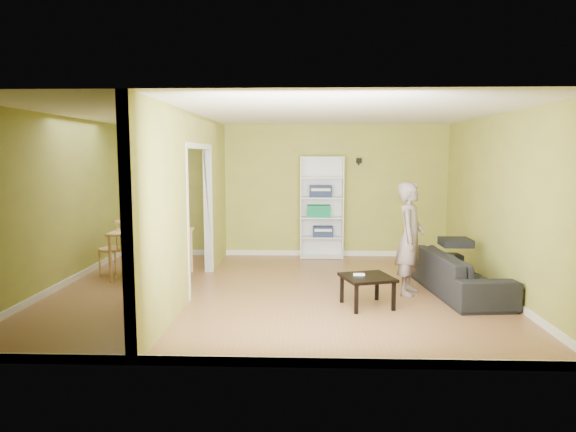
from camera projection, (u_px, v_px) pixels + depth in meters
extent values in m
plane|color=brown|center=(274.00, 291.00, 7.61)|extent=(6.50, 6.50, 0.00)
plane|color=white|center=(273.00, 113.00, 7.30)|extent=(6.50, 6.50, 0.00)
plane|color=#ACB33F|center=(282.00, 191.00, 10.18)|extent=(6.50, 0.00, 6.50)
plane|color=#ACB33F|center=(255.00, 232.00, 4.73)|extent=(6.50, 0.00, 6.50)
plane|color=#ACB33F|center=(54.00, 203.00, 7.57)|extent=(0.00, 5.50, 5.50)
plane|color=#ACB33F|center=(500.00, 205.00, 7.34)|extent=(0.00, 5.50, 5.50)
cube|color=black|center=(359.00, 161.00, 10.00)|extent=(0.10, 0.10, 0.10)
imported|color=black|center=(460.00, 267.00, 7.41)|extent=(2.14, 1.09, 0.79)
imported|color=slate|center=(410.00, 229.00, 7.36)|extent=(0.84, 0.75, 1.91)
cube|color=white|center=(301.00, 207.00, 10.01)|extent=(0.02, 0.37, 1.98)
cube|color=white|center=(343.00, 208.00, 9.99)|extent=(0.02, 0.37, 1.98)
cube|color=white|center=(321.00, 207.00, 10.17)|extent=(0.83, 0.02, 1.98)
cube|color=white|center=(321.00, 256.00, 10.11)|extent=(0.79, 0.37, 0.02)
cube|color=white|center=(322.00, 237.00, 10.07)|extent=(0.79, 0.37, 0.02)
cube|color=white|center=(322.00, 217.00, 10.02)|extent=(0.79, 0.37, 0.02)
cube|color=white|center=(322.00, 198.00, 9.98)|extent=(0.79, 0.37, 0.02)
cube|color=white|center=(322.00, 178.00, 9.93)|extent=(0.79, 0.37, 0.02)
cube|color=white|center=(322.00, 157.00, 9.89)|extent=(0.79, 0.37, 0.02)
cube|color=navy|center=(323.00, 231.00, 10.05)|extent=(0.39, 0.26, 0.20)
cube|color=#185B50|center=(319.00, 211.00, 10.01)|extent=(0.45, 0.29, 0.23)
cube|color=#11134C|center=(321.00, 191.00, 9.96)|extent=(0.44, 0.28, 0.22)
cube|color=black|center=(367.00, 277.00, 6.79)|extent=(0.62, 0.62, 0.04)
cube|color=black|center=(349.00, 298.00, 6.57)|extent=(0.05, 0.05, 0.37)
cube|color=black|center=(390.00, 298.00, 6.55)|extent=(0.05, 0.05, 0.37)
cube|color=black|center=(346.00, 288.00, 7.08)|extent=(0.05, 0.05, 0.37)
cube|color=black|center=(384.00, 288.00, 7.06)|extent=(0.05, 0.05, 0.37)
cube|color=white|center=(359.00, 274.00, 6.81)|extent=(0.15, 0.04, 0.03)
cube|color=#DFAB73|center=(152.00, 232.00, 8.39)|extent=(1.25, 0.83, 0.04)
cylinder|color=#DFAB73|center=(110.00, 259.00, 8.10)|extent=(0.05, 0.05, 0.74)
cylinder|color=#DFAB73|center=(181.00, 260.00, 8.06)|extent=(0.05, 0.05, 0.74)
cylinder|color=#DFAB73|center=(126.00, 251.00, 8.82)|extent=(0.05, 0.05, 0.74)
cylinder|color=#DFAB73|center=(192.00, 251.00, 8.78)|extent=(0.05, 0.05, 0.74)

